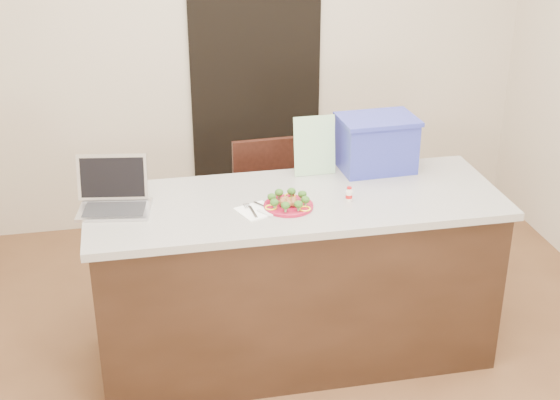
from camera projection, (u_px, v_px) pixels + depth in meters
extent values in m
plane|color=brown|center=(305.00, 380.00, 4.02)|extent=(4.00, 4.00, 0.00)
plane|color=beige|center=(240.00, 33.00, 5.23)|extent=(4.00, 0.00, 4.00)
cube|color=black|center=(256.00, 84.00, 5.37)|extent=(0.90, 0.02, 2.00)
cube|color=black|center=(295.00, 282.00, 4.05)|extent=(2.00, 0.70, 0.88)
cube|color=beige|center=(296.00, 202.00, 3.86)|extent=(2.06, 0.76, 0.04)
cylinder|color=maroon|center=(288.00, 206.00, 3.76)|extent=(0.24, 0.24, 0.01)
torus|color=maroon|center=(288.00, 205.00, 3.76)|extent=(0.24, 0.24, 0.01)
sphere|color=brown|center=(289.00, 201.00, 3.75)|extent=(0.04, 0.04, 0.04)
sphere|color=brown|center=(286.00, 199.00, 3.77)|extent=(0.04, 0.04, 0.04)
sphere|color=brown|center=(282.00, 200.00, 3.76)|extent=(0.04, 0.04, 0.04)
sphere|color=brown|center=(283.00, 203.00, 3.73)|extent=(0.04, 0.04, 0.04)
sphere|color=brown|center=(288.00, 204.00, 3.72)|extent=(0.04, 0.04, 0.04)
sphere|color=brown|center=(293.00, 203.00, 3.73)|extent=(0.04, 0.04, 0.04)
sphere|color=brown|center=(295.00, 201.00, 3.75)|extent=(0.04, 0.04, 0.04)
ellipsoid|color=#204813|center=(302.00, 194.00, 3.78)|extent=(0.04, 0.04, 0.04)
ellipsoid|color=#204813|center=(291.00, 191.00, 3.81)|extent=(0.04, 0.04, 0.04)
ellipsoid|color=#204813|center=(279.00, 193.00, 3.80)|extent=(0.04, 0.04, 0.04)
ellipsoid|color=#204813|center=(272.00, 197.00, 3.75)|extent=(0.04, 0.04, 0.04)
ellipsoid|color=#204813|center=(274.00, 202.00, 3.70)|extent=(0.04, 0.04, 0.04)
ellipsoid|color=#204813|center=(285.00, 206.00, 3.67)|extent=(0.04, 0.04, 0.04)
ellipsoid|color=#204813|center=(298.00, 204.00, 3.68)|extent=(0.04, 0.04, 0.04)
ellipsoid|color=#204813|center=(305.00, 200.00, 3.73)|extent=(0.04, 0.04, 0.04)
torus|color=yellow|center=(290.00, 196.00, 3.84)|extent=(0.06, 0.06, 0.01)
torus|color=yellow|center=(271.00, 207.00, 3.72)|extent=(0.06, 0.06, 0.01)
torus|color=yellow|center=(305.00, 209.00, 3.71)|extent=(0.06, 0.06, 0.01)
cube|color=white|center=(257.00, 211.00, 3.72)|extent=(0.21, 0.21, 0.01)
cube|color=silver|center=(253.00, 212.00, 3.69)|extent=(0.02, 0.13, 0.00)
cube|color=silver|center=(251.00, 206.00, 3.76)|extent=(0.04, 0.06, 0.00)
cube|color=silver|center=(264.00, 213.00, 3.68)|extent=(0.06, 0.08, 0.01)
cube|color=silver|center=(261.00, 205.00, 3.76)|extent=(0.07, 0.09, 0.00)
cylinder|color=silver|center=(349.00, 196.00, 3.82)|extent=(0.03, 0.03, 0.05)
cylinder|color=silver|center=(349.00, 190.00, 3.81)|extent=(0.02, 0.02, 0.01)
cylinder|color=red|center=(349.00, 188.00, 3.80)|extent=(0.02, 0.02, 0.01)
cylinder|color=red|center=(349.00, 196.00, 3.82)|extent=(0.03, 0.03, 0.02)
cube|color=silver|center=(115.00, 210.00, 3.72)|extent=(0.37, 0.28, 0.02)
cube|color=silver|center=(112.00, 177.00, 3.77)|extent=(0.34, 0.11, 0.22)
cube|color=black|center=(112.00, 178.00, 3.77)|extent=(0.31, 0.09, 0.19)
cube|color=black|center=(115.00, 209.00, 3.71)|extent=(0.31, 0.21, 0.00)
cube|color=silver|center=(315.00, 146.00, 4.07)|extent=(0.22, 0.05, 0.31)
cube|color=#293197|center=(376.00, 145.00, 4.14)|extent=(0.39, 0.29, 0.27)
cube|color=#293197|center=(378.00, 119.00, 4.08)|extent=(0.42, 0.31, 0.02)
cube|color=#361710|center=(270.00, 222.00, 4.73)|extent=(0.41, 0.41, 0.04)
cube|color=#361710|center=(264.00, 174.00, 4.79)|extent=(0.39, 0.06, 0.45)
cylinder|color=#361710|center=(248.00, 268.00, 4.64)|extent=(0.03, 0.03, 0.42)
cylinder|color=#361710|center=(303.00, 263.00, 4.70)|extent=(0.03, 0.03, 0.42)
cylinder|color=#361710|center=(239.00, 242.00, 4.94)|extent=(0.03, 0.03, 0.42)
cylinder|color=#361710|center=(291.00, 237.00, 5.00)|extent=(0.03, 0.03, 0.42)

